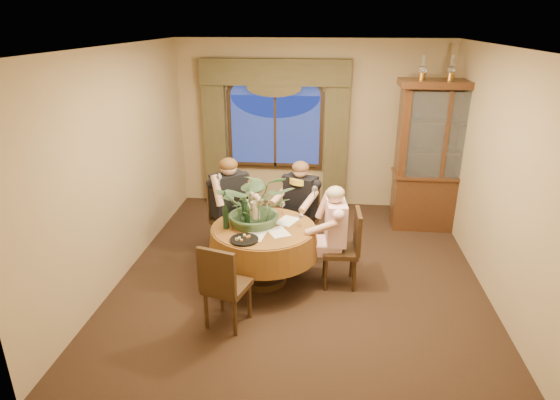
# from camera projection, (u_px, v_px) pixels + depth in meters

# --- Properties ---
(floor) EXTENTS (5.00, 5.00, 0.00)m
(floor) POSITION_uv_depth(u_px,v_px,m) (300.00, 272.00, 6.08)
(floor) COLOR black
(floor) RESTS_ON ground
(wall_back) EXTENTS (4.50, 0.00, 4.50)m
(wall_back) POSITION_uv_depth(u_px,v_px,m) (311.00, 125.00, 7.89)
(wall_back) COLOR #9E865A
(wall_back) RESTS_ON ground
(wall_right) EXTENTS (0.00, 5.00, 5.00)m
(wall_right) POSITION_uv_depth(u_px,v_px,m) (498.00, 176.00, 5.36)
(wall_right) COLOR #9E865A
(wall_right) RESTS_ON ground
(ceiling) EXTENTS (5.00, 5.00, 0.00)m
(ceiling) POSITION_uv_depth(u_px,v_px,m) (304.00, 47.00, 5.06)
(ceiling) COLOR white
(ceiling) RESTS_ON wall_back
(window) EXTENTS (1.62, 0.10, 1.32)m
(window) POSITION_uv_depth(u_px,v_px,m) (275.00, 131.00, 7.92)
(window) COLOR navy
(window) RESTS_ON wall_back
(arched_transom) EXTENTS (1.60, 0.06, 0.44)m
(arched_transom) POSITION_uv_depth(u_px,v_px,m) (275.00, 84.00, 7.64)
(arched_transom) COLOR navy
(arched_transom) RESTS_ON wall_back
(drapery_left) EXTENTS (0.38, 0.14, 2.32)m
(drapery_left) POSITION_uv_depth(u_px,v_px,m) (215.00, 137.00, 8.01)
(drapery_left) COLOR #40391E
(drapery_left) RESTS_ON floor
(drapery_right) EXTENTS (0.38, 0.14, 2.32)m
(drapery_right) POSITION_uv_depth(u_px,v_px,m) (336.00, 140.00, 7.82)
(drapery_right) COLOR #40391E
(drapery_right) RESTS_ON floor
(swag_valance) EXTENTS (2.45, 0.16, 0.42)m
(swag_valance) POSITION_uv_depth(u_px,v_px,m) (274.00, 72.00, 7.49)
(swag_valance) COLOR #40391E
(swag_valance) RESTS_ON wall_back
(dining_table) EXTENTS (1.52, 1.52, 0.75)m
(dining_table) POSITION_uv_depth(u_px,v_px,m) (264.00, 254.00, 5.75)
(dining_table) COLOR #90350F
(dining_table) RESTS_ON floor
(china_cabinet) EXTENTS (1.40, 0.55, 2.27)m
(china_cabinet) POSITION_uv_depth(u_px,v_px,m) (440.00, 157.00, 7.02)
(china_cabinet) COLOR #351A0B
(china_cabinet) RESTS_ON floor
(oil_lamp_left) EXTENTS (0.11, 0.11, 0.34)m
(oil_lamp_left) POSITION_uv_depth(u_px,v_px,m) (423.00, 67.00, 6.59)
(oil_lamp_left) COLOR #A5722D
(oil_lamp_left) RESTS_ON china_cabinet
(oil_lamp_center) EXTENTS (0.11, 0.11, 0.34)m
(oil_lamp_center) POSITION_uv_depth(u_px,v_px,m) (452.00, 68.00, 6.55)
(oil_lamp_center) COLOR #A5722D
(oil_lamp_center) RESTS_ON china_cabinet
(oil_lamp_right) EXTENTS (0.11, 0.11, 0.34)m
(oil_lamp_right) POSITION_uv_depth(u_px,v_px,m) (481.00, 68.00, 6.51)
(oil_lamp_right) COLOR #A5722D
(oil_lamp_right) RESTS_ON china_cabinet
(chair_right) EXTENTS (0.44, 0.44, 0.96)m
(chair_right) POSITION_uv_depth(u_px,v_px,m) (340.00, 249.00, 5.67)
(chair_right) COLOR black
(chair_right) RESTS_ON floor
(chair_back_right) EXTENTS (0.55, 0.55, 0.96)m
(chair_back_right) POSITION_uv_depth(u_px,v_px,m) (298.00, 221.00, 6.45)
(chair_back_right) COLOR black
(chair_back_right) RESTS_ON floor
(chair_back) EXTENTS (0.59, 0.59, 0.96)m
(chair_back) POSITION_uv_depth(u_px,v_px,m) (229.00, 221.00, 6.44)
(chair_back) COLOR black
(chair_back) RESTS_ON floor
(chair_front_left) EXTENTS (0.52, 0.52, 0.96)m
(chair_front_left) POSITION_uv_depth(u_px,v_px,m) (227.00, 284.00, 4.91)
(chair_front_left) COLOR black
(chair_front_left) RESTS_ON floor
(person_pink) EXTENTS (0.46, 0.49, 1.26)m
(person_pink) POSITION_uv_depth(u_px,v_px,m) (335.00, 235.00, 5.66)
(person_pink) COLOR beige
(person_pink) RESTS_ON floor
(person_back) EXTENTS (0.69, 0.68, 1.41)m
(person_back) POSITION_uv_depth(u_px,v_px,m) (229.00, 208.00, 6.27)
(person_back) COLOR black
(person_back) RESTS_ON floor
(person_scarf) EXTENTS (0.62, 0.60, 1.34)m
(person_scarf) POSITION_uv_depth(u_px,v_px,m) (300.00, 208.00, 6.38)
(person_scarf) COLOR black
(person_scarf) RESTS_ON floor
(stoneware_vase) EXTENTS (0.14, 0.14, 0.26)m
(stoneware_vase) POSITION_uv_depth(u_px,v_px,m) (255.00, 212.00, 5.71)
(stoneware_vase) COLOR tan
(stoneware_vase) RESTS_ON dining_table
(centerpiece_plant) EXTENTS (0.93, 1.03, 0.81)m
(centerpiece_plant) POSITION_uv_depth(u_px,v_px,m) (257.00, 176.00, 5.50)
(centerpiece_plant) COLOR #3E5E39
(centerpiece_plant) RESTS_ON dining_table
(olive_bowl) EXTENTS (0.15, 0.15, 0.05)m
(olive_bowl) POSITION_uv_depth(u_px,v_px,m) (268.00, 225.00, 5.59)
(olive_bowl) COLOR #455428
(olive_bowl) RESTS_ON dining_table
(cheese_platter) EXTENTS (0.32, 0.32, 0.02)m
(cheese_platter) POSITION_uv_depth(u_px,v_px,m) (244.00, 240.00, 5.25)
(cheese_platter) COLOR black
(cheese_platter) RESTS_ON dining_table
(wine_bottle_0) EXTENTS (0.07, 0.07, 0.33)m
(wine_bottle_0) POSITION_uv_depth(u_px,v_px,m) (226.00, 215.00, 5.52)
(wine_bottle_0) COLOR black
(wine_bottle_0) RESTS_ON dining_table
(wine_bottle_1) EXTENTS (0.07, 0.07, 0.33)m
(wine_bottle_1) POSITION_uv_depth(u_px,v_px,m) (247.00, 215.00, 5.54)
(wine_bottle_1) COLOR black
(wine_bottle_1) RESTS_ON dining_table
(wine_bottle_2) EXTENTS (0.07, 0.07, 0.33)m
(wine_bottle_2) POSITION_uv_depth(u_px,v_px,m) (247.00, 213.00, 5.59)
(wine_bottle_2) COLOR tan
(wine_bottle_2) RESTS_ON dining_table
(wine_bottle_3) EXTENTS (0.07, 0.07, 0.33)m
(wine_bottle_3) POSITION_uv_depth(u_px,v_px,m) (245.00, 206.00, 5.78)
(wine_bottle_3) COLOR black
(wine_bottle_3) RESTS_ON dining_table
(tasting_paper_0) EXTENTS (0.33, 0.36, 0.00)m
(tasting_paper_0) POSITION_uv_depth(u_px,v_px,m) (278.00, 232.00, 5.46)
(tasting_paper_0) COLOR white
(tasting_paper_0) RESTS_ON dining_table
(tasting_paper_1) EXTENTS (0.31, 0.36, 0.00)m
(tasting_paper_1) POSITION_uv_depth(u_px,v_px,m) (287.00, 221.00, 5.76)
(tasting_paper_1) COLOR white
(tasting_paper_1) RESTS_ON dining_table
(tasting_paper_2) EXTENTS (0.25, 0.33, 0.00)m
(tasting_paper_2) POSITION_uv_depth(u_px,v_px,m) (255.00, 235.00, 5.38)
(tasting_paper_2) COLOR white
(tasting_paper_2) RESTS_ON dining_table
(wine_glass_person_pink) EXTENTS (0.07, 0.07, 0.18)m
(wine_glass_person_pink) POSITION_uv_depth(u_px,v_px,m) (301.00, 220.00, 5.59)
(wine_glass_person_pink) COLOR silver
(wine_glass_person_pink) RESTS_ON dining_table
(wine_glass_person_back) EXTENTS (0.07, 0.07, 0.18)m
(wine_glass_person_back) POSITION_uv_depth(u_px,v_px,m) (244.00, 208.00, 5.93)
(wine_glass_person_back) COLOR silver
(wine_glass_person_back) RESTS_ON dining_table
(wine_glass_person_scarf) EXTENTS (0.07, 0.07, 0.18)m
(wine_glass_person_scarf) POSITION_uv_depth(u_px,v_px,m) (283.00, 208.00, 5.94)
(wine_glass_person_scarf) COLOR silver
(wine_glass_person_scarf) RESTS_ON dining_table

